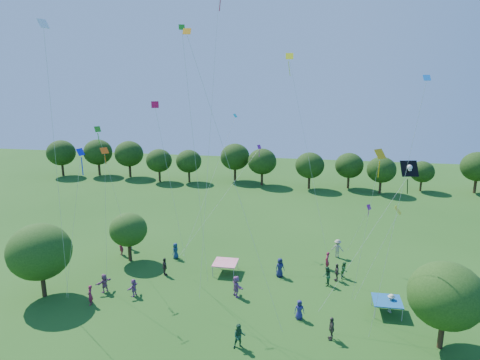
% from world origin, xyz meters
% --- Properties ---
extents(near_tree_west, '(5.19, 5.19, 6.40)m').
position_xyz_m(near_tree_west, '(-16.97, 14.27, 4.06)').
color(near_tree_west, '#422B19').
rests_on(near_tree_west, ground).
extents(near_tree_north, '(3.72, 3.72, 5.00)m').
position_xyz_m(near_tree_north, '(-12.85, 22.33, 3.31)').
color(near_tree_north, '#422B19').
rests_on(near_tree_north, ground).
extents(near_tree_east, '(4.99, 4.99, 6.22)m').
position_xyz_m(near_tree_east, '(14.24, 12.79, 3.97)').
color(near_tree_east, '#422B19').
rests_on(near_tree_east, ground).
extents(treeline, '(88.01, 8.77, 6.77)m').
position_xyz_m(treeline, '(-1.73, 55.43, 4.09)').
color(treeline, '#422B19').
rests_on(treeline, ground).
extents(tent_red_stripe, '(2.20, 2.20, 1.10)m').
position_xyz_m(tent_red_stripe, '(-2.75, 21.34, 1.04)').
color(tent_red_stripe, '#F21C44').
rests_on(tent_red_stripe, ground).
extents(tent_blue, '(2.20, 2.20, 1.10)m').
position_xyz_m(tent_blue, '(11.27, 16.75, 1.04)').
color(tent_blue, '#165492').
rests_on(tent_blue, ground).
extents(crowd_person_0, '(1.02, 0.90, 1.83)m').
position_xyz_m(crowd_person_0, '(2.40, 21.47, 0.92)').
color(crowd_person_0, '#1A1F4C').
rests_on(crowd_person_0, ground).
extents(crowd_person_1, '(0.54, 0.73, 1.77)m').
position_xyz_m(crowd_person_1, '(6.74, 23.87, 0.89)').
color(crowd_person_1, maroon).
rests_on(crowd_person_1, ground).
extents(crowd_person_2, '(0.66, 0.88, 1.59)m').
position_xyz_m(crowd_person_2, '(8.28, 22.28, 0.79)').
color(crowd_person_2, '#2B6530').
rests_on(crowd_person_2, ground).
extents(crowd_person_3, '(0.88, 1.11, 1.55)m').
position_xyz_m(crowd_person_3, '(11.59, 16.91, 0.78)').
color(crowd_person_3, beige).
rests_on(crowd_person_3, ground).
extents(crowd_person_4, '(0.99, 1.08, 1.72)m').
position_xyz_m(crowd_person_4, '(-8.23, 19.82, 0.86)').
color(crowd_person_4, '#372E2C').
rests_on(crowd_person_4, ground).
extents(crowd_person_5, '(1.24, 1.63, 1.67)m').
position_xyz_m(crowd_person_5, '(-12.26, 15.86, 0.83)').
color(crowd_person_5, '#884F77').
rests_on(crowd_person_5, ground).
extents(crowd_person_6, '(0.66, 0.91, 1.66)m').
position_xyz_m(crowd_person_6, '(-8.47, 23.63, 0.83)').
color(crowd_person_6, navy).
rests_on(crowd_person_6, ground).
extents(crowd_person_7, '(0.54, 0.70, 1.68)m').
position_xyz_m(crowd_person_7, '(-12.40, 13.72, 0.84)').
color(crowd_person_7, maroon).
rests_on(crowd_person_7, ground).
extents(crowd_person_8, '(0.99, 0.73, 1.79)m').
position_xyz_m(crowd_person_8, '(0.64, 10.27, 0.89)').
color(crowd_person_8, '#204C31').
rests_on(crowd_person_8, ground).
extents(crowd_person_9, '(1.34, 0.84, 1.91)m').
position_xyz_m(crowd_person_9, '(7.83, 26.99, 0.95)').
color(crowd_person_9, '#A59984').
rests_on(crowd_person_9, ground).
extents(crowd_person_10, '(0.60, 1.03, 1.66)m').
position_xyz_m(crowd_person_10, '(7.57, 21.62, 0.83)').
color(crowd_person_10, '#493E3A').
rests_on(crowd_person_10, ground).
extents(crowd_person_11, '(1.53, 1.76, 1.86)m').
position_xyz_m(crowd_person_11, '(-0.90, 17.18, 0.93)').
color(crowd_person_11, '#995A9A').
rests_on(crowd_person_11, ground).
extents(crowd_person_12, '(0.85, 0.58, 1.57)m').
position_xyz_m(crowd_person_12, '(4.52, 14.63, 0.78)').
color(crowd_person_12, navy).
rests_on(crowd_person_12, ground).
extents(crowd_person_13, '(0.77, 0.79, 1.81)m').
position_xyz_m(crowd_person_13, '(-14.34, 23.45, 0.90)').
color(crowd_person_13, maroon).
rests_on(crowd_person_13, ground).
extents(crowd_person_14, '(0.53, 0.90, 1.77)m').
position_xyz_m(crowd_person_14, '(6.66, 20.51, 0.88)').
color(crowd_person_14, '#214E2C').
rests_on(crowd_person_14, ground).
extents(crowd_person_15, '(1.36, 0.88, 1.91)m').
position_xyz_m(crowd_person_15, '(-14.11, 25.04, 0.96)').
color(crowd_person_15, '#A69E84').
rests_on(crowd_person_15, ground).
extents(crowd_person_16, '(0.59, 1.07, 1.74)m').
position_xyz_m(crowd_person_16, '(6.87, 12.41, 0.87)').
color(crowd_person_16, '#444036').
rests_on(crowd_person_16, ground).
extents(crowd_person_17, '(0.73, 1.48, 1.52)m').
position_xyz_m(crowd_person_17, '(-9.50, 15.69, 0.76)').
color(crowd_person_17, '#8A5089').
rests_on(crowd_person_17, ground).
extents(pirate_kite, '(6.83, 4.02, 10.85)m').
position_xyz_m(pirate_kite, '(11.98, 17.20, 11.47)').
color(pirate_kite, black).
extents(red_high_kite, '(1.27, 4.58, 25.38)m').
position_xyz_m(red_high_kite, '(-2.40, 17.35, 21.11)').
color(red_high_kite, red).
extents(small_kite_0, '(1.22, 0.72, 11.35)m').
position_xyz_m(small_kite_0, '(-11.51, 16.05, 10.63)').
color(small_kite_0, '#E0530D').
extents(small_kite_1, '(1.44, 2.33, 12.17)m').
position_xyz_m(small_kite_1, '(9.38, 14.43, 11.68)').
color(small_kite_1, '#FFAD0D').
extents(small_kite_2, '(3.05, 0.94, 7.54)m').
position_xyz_m(small_kite_2, '(11.14, 16.51, 7.82)').
color(small_kite_2, yellow).
extents(small_kite_3, '(1.51, 2.68, 12.55)m').
position_xyz_m(small_kite_3, '(-13.76, 20.35, 11.25)').
color(small_kite_3, '#32931A').
extents(small_kite_4, '(2.12, 0.62, 17.01)m').
position_xyz_m(small_kite_4, '(10.57, 10.85, 12.78)').
color(small_kite_4, blue).
extents(small_kite_5, '(1.99, 0.55, 4.94)m').
position_xyz_m(small_kite_5, '(10.28, 25.55, 5.44)').
color(small_kite_5, '#97197B').
extents(small_kite_6, '(2.50, 3.23, 20.26)m').
position_xyz_m(small_kite_6, '(-11.63, 9.96, 16.74)').
color(small_kite_6, white).
extents(small_kite_7, '(4.00, 7.49, 13.08)m').
position_xyz_m(small_kite_7, '(-4.24, 26.65, 10.56)').
color(small_kite_7, '#0ED3DA').
extents(small_kite_8, '(1.87, 2.30, 14.93)m').
position_xyz_m(small_kite_8, '(-7.43, 18.44, 12.98)').
color(small_kite_8, '#E50D3D').
extents(small_kite_9, '(6.16, 1.07, 19.64)m').
position_xyz_m(small_kite_9, '(-0.59, 10.07, 14.91)').
color(small_kite_9, orange).
extents(small_kite_10, '(4.73, 3.23, 18.96)m').
position_xyz_m(small_kite_10, '(3.24, 25.10, 16.55)').
color(small_kite_10, '#FFFB16').
extents(small_kite_11, '(0.97, 2.99, 20.33)m').
position_xyz_m(small_kite_11, '(-3.79, 15.06, 14.75)').
color(small_kite_11, '#21981B').
extents(small_kite_12, '(5.02, 4.35, 12.70)m').
position_xyz_m(small_kite_12, '(-9.77, 9.00, 10.88)').
color(small_kite_12, '#1624E4').
extents(small_kite_13, '(6.77, 8.61, 9.70)m').
position_xyz_m(small_kite_13, '(-2.30, 27.99, 8.51)').
color(small_kite_13, '#9C1A95').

